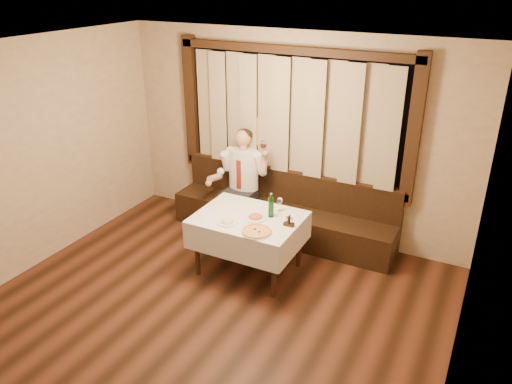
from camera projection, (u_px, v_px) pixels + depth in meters
The scene contains 10 objects.
room at pixel (215, 181), 5.12m from camera, with size 5.01×6.01×2.81m.
banquette at pixel (283, 215), 7.03m from camera, with size 3.20×0.61×0.94m.
dining_table at pixel (248, 224), 6.06m from camera, with size 1.27×0.97×0.76m.
pizza at pixel (256, 231), 5.64m from camera, with size 0.36×0.36×0.04m.
pasta_red at pixel (255, 215), 5.96m from camera, with size 0.28×0.28×0.09m.
pasta_cream at pixel (227, 220), 5.85m from camera, with size 0.25×0.25×0.09m.
green_bottle at pixel (271, 207), 5.96m from camera, with size 0.07×0.07×0.31m.
table_wine_glass at pixel (280, 201), 6.10m from camera, with size 0.07×0.07×0.18m.
cruet_caddy at pixel (289, 222), 5.78m from camera, with size 0.12×0.06×0.13m.
seated_man at pixel (241, 174), 6.99m from camera, with size 0.83×0.62×1.49m.
Camera 1 is at (2.53, -3.04, 3.49)m, focal length 35.00 mm.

